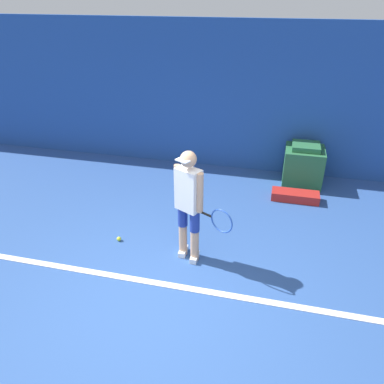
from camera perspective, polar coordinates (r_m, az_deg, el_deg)
name	(u,v)px	position (r m, az deg, el deg)	size (l,w,h in m)	color
ground_plane	(158,304)	(4.93, -5.24, -16.61)	(24.00, 24.00, 0.00)	#2D5193
back_wall	(220,98)	(7.94, 4.36, 14.10)	(24.00, 0.10, 3.01)	#234C99
court_baseline	(166,285)	(5.16, -4.01, -13.91)	(21.60, 0.10, 0.01)	white
tennis_player	(189,202)	(5.08, -0.41, -1.57)	(0.88, 0.50, 1.67)	tan
tennis_ball	(119,239)	(6.02, -11.07, -7.01)	(0.07, 0.07, 0.07)	#D1E533
covered_chair	(303,165)	(7.80, 16.59, 4.00)	(0.75, 0.71, 0.83)	#28663D
equipment_bag	(295,196)	(7.23, 15.43, -0.58)	(0.86, 0.32, 0.16)	#B2231E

